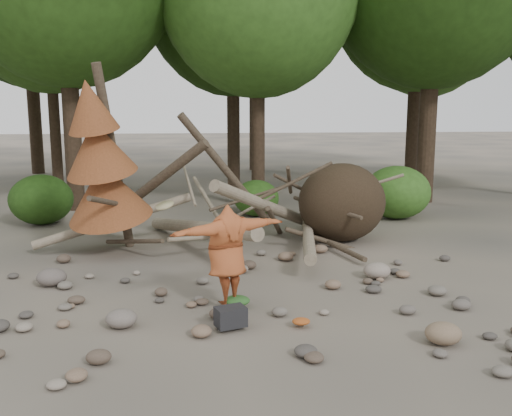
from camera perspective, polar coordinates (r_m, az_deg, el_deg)
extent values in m
plane|color=#514C44|center=(10.17, 0.04, -9.33)|extent=(120.00, 120.00, 0.00)
ellipsoid|color=#332619|center=(14.49, 8.57, 0.56)|extent=(2.20, 1.87, 1.98)
cylinder|color=gray|center=(13.53, -5.78, -1.97)|extent=(2.61, 5.11, 1.08)
cylinder|color=gray|center=(14.07, 1.54, 0.01)|extent=(3.18, 3.71, 1.90)
cylinder|color=brown|center=(14.32, -10.66, 2.04)|extent=(3.08, 1.91, 2.49)
cylinder|color=gray|center=(13.63, 5.25, -2.73)|extent=(1.13, 4.98, 0.43)
cylinder|color=brown|center=(14.43, -3.09, 3.87)|extent=(2.39, 1.03, 2.89)
cylinder|color=gray|center=(13.94, -14.04, -1.23)|extent=(3.71, 0.86, 1.20)
cylinder|color=#4C3F30|center=(13.48, -12.16, -3.29)|extent=(1.52, 1.70, 0.49)
cylinder|color=gray|center=(14.22, -0.96, -0.29)|extent=(1.57, 0.85, 0.69)
cylinder|color=#4C3F30|center=(14.86, 5.03, 1.70)|extent=(1.92, 1.25, 1.10)
cylinder|color=gray|center=(13.86, -6.68, 2.30)|extent=(0.37, 1.42, 0.85)
cylinder|color=#4C3F30|center=(13.52, 7.98, -3.77)|extent=(0.79, 2.54, 0.12)
cylinder|color=gray|center=(12.97, -4.88, -2.94)|extent=(1.78, 1.11, 0.29)
cylinder|color=#4C3F30|center=(13.52, -14.02, 4.85)|extent=(0.67, 1.13, 4.35)
cone|color=brown|center=(13.32, -14.74, 1.70)|extent=(2.06, 2.13, 1.86)
cone|color=brown|center=(13.02, -15.54, 5.90)|extent=(1.71, 1.78, 1.65)
cone|color=brown|center=(12.82, -16.29, 9.83)|extent=(1.23, 1.30, 1.41)
cylinder|color=#38281C|center=(19.47, -18.20, 12.95)|extent=(0.56, 0.56, 8.96)
cylinder|color=#38281C|center=(18.83, 0.22, 10.79)|extent=(0.44, 0.44, 7.14)
cylinder|color=#38281C|center=(20.95, 17.07, 13.46)|extent=(0.60, 0.60, 9.45)
cylinder|color=#38281C|center=(23.68, -19.65, 10.61)|extent=(0.42, 0.42, 7.56)
cylinder|color=#38281C|center=(23.79, -2.30, 12.37)|extent=(0.52, 0.52, 8.54)
cylinder|color=#38281C|center=(25.00, 15.55, 11.43)|extent=(0.50, 0.50, 8.12)
cylinder|color=#38281C|center=(30.63, -21.50, 12.27)|extent=(0.62, 0.62, 9.66)
cylinder|color=#38281C|center=(30.19, -0.15, 12.14)|extent=(0.54, 0.54, 8.75)
cylinder|color=#38281C|center=(31.87, 16.57, 10.81)|extent=(0.46, 0.46, 7.84)
ellipsoid|color=#2D5919|center=(32.20, 16.97, 18.19)|extent=(7.17, 7.17, 8.60)
ellipsoid|color=#224612|center=(17.54, -20.68, 0.80)|extent=(1.80, 1.80, 1.44)
ellipsoid|color=#2D5919|center=(17.65, 0.05, 1.00)|extent=(1.40, 1.40, 1.12)
ellipsoid|color=#386920|center=(17.77, 13.92, 1.54)|extent=(2.00, 2.00, 1.60)
imported|color=#A54C25|center=(9.61, -2.92, -4.67)|extent=(2.14, 1.42, 1.71)
cylinder|color=#998D61|center=(9.02, -9.13, 0.27)|extent=(0.37, 0.38, 0.15)
cube|color=black|center=(8.93, -2.55, -11.16)|extent=(0.53, 0.43, 0.30)
ellipsoid|color=#2C5A24|center=(9.83, -1.91, -9.52)|extent=(0.44, 0.37, 0.17)
ellipsoid|color=#9D481A|center=(9.06, 4.53, -11.53)|extent=(0.28, 0.23, 0.10)
ellipsoid|color=slate|center=(9.24, -13.31, -10.70)|extent=(0.49, 0.44, 0.29)
ellipsoid|color=#806850|center=(8.86, 18.23, -11.82)|extent=(0.53, 0.48, 0.32)
ellipsoid|color=gray|center=(11.66, 12.00, -6.13)|extent=(0.54, 0.49, 0.32)
ellipsoid|color=#645A54|center=(11.63, -19.77, -6.52)|extent=(0.57, 0.51, 0.34)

